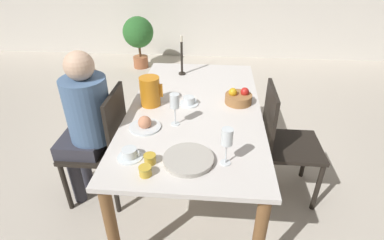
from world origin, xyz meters
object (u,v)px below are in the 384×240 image
object	(u,v)px
red_pitcher	(150,91)
fruit_bowl	(238,98)
wine_glass_juice	(227,139)
person_seated	(85,118)
serving_tray	(188,159)
teacup_across	(189,101)
chair_person_side	(103,144)
potted_plant	(138,35)
chair_opposite	(283,141)
teacup_near_person	(130,154)
jam_jar_red	(150,158)
candlestick_tall	(182,60)
jam_jar_amber	(145,171)
bread_plate	(145,124)
wine_glass_water	(175,102)

from	to	relation	value
red_pitcher	fruit_bowl	bearing A→B (deg)	7.09
wine_glass_juice	fruit_bowl	world-z (taller)	wine_glass_juice
person_seated	serving_tray	bearing A→B (deg)	-119.49
wine_glass_juice	teacup_across	xyz separation A→B (m)	(-0.26, 0.66, -0.14)
chair_person_side	teacup_across	size ratio (longest dim) A/B	6.32
teacup_across	potted_plant	size ratio (longest dim) A/B	0.18
chair_opposite	teacup_near_person	bearing A→B (deg)	-59.52
fruit_bowl	potted_plant	bearing A→B (deg)	118.93
jam_jar_red	red_pitcher	bearing A→B (deg)	101.03
person_seated	serving_tray	size ratio (longest dim) A/B	4.24
jam_jar_red	fruit_bowl	size ratio (longest dim) A/B	0.35
person_seated	serving_tray	xyz separation A→B (m)	(0.76, -0.43, 0.03)
chair_opposite	candlestick_tall	xyz separation A→B (m)	(-0.82, 0.64, 0.37)
wine_glass_juice	serving_tray	distance (m)	0.25
wine_glass_juice	jam_jar_amber	bearing A→B (deg)	-162.47
wine_glass_juice	potted_plant	xyz separation A→B (m)	(-1.26, 3.18, -0.37)
serving_tray	bread_plate	distance (m)	0.45
potted_plant	teacup_across	bearing A→B (deg)	-68.33
person_seated	wine_glass_water	size ratio (longest dim) A/B	5.39
jam_jar_red	potted_plant	bearing A→B (deg)	104.87
wine_glass_juice	fruit_bowl	bearing A→B (deg)	81.70
candlestick_tall	bread_plate	bearing A→B (deg)	-98.77
serving_tray	fruit_bowl	bearing A→B (deg)	66.88
wine_glass_juice	bread_plate	distance (m)	0.62
chair_person_side	chair_opposite	world-z (taller)	same
teacup_across	jam_jar_red	world-z (taller)	teacup_across
teacup_across	jam_jar_red	bearing A→B (deg)	-102.14
chair_person_side	serving_tray	world-z (taller)	chair_person_side
jam_jar_amber	potted_plant	world-z (taller)	potted_plant
person_seated	fruit_bowl	world-z (taller)	person_seated
serving_tray	bread_plate	bearing A→B (deg)	134.15
candlestick_tall	person_seated	bearing A→B (deg)	-126.26
fruit_bowl	candlestick_tall	size ratio (longest dim) A/B	0.57
wine_glass_juice	fruit_bowl	distance (m)	0.73
chair_person_side	jam_jar_amber	bearing A→B (deg)	-140.94
wine_glass_water	teacup_near_person	xyz separation A→B (m)	(-0.21, -0.37, -0.14)
chair_opposite	candlestick_tall	size ratio (longest dim) A/B	2.60
potted_plant	wine_glass_water	bearing A→B (deg)	-71.52
wine_glass_water	bread_plate	world-z (taller)	wine_glass_water
chair_opposite	potted_plant	bearing A→B (deg)	-146.66
chair_person_side	fruit_bowl	bearing A→B (deg)	-74.23
red_pitcher	wine_glass_juice	xyz separation A→B (m)	(0.54, -0.63, 0.05)
wine_glass_water	teacup_across	world-z (taller)	wine_glass_water
fruit_bowl	person_seated	bearing A→B (deg)	-164.83
person_seated	teacup_near_person	distance (m)	0.60
teacup_across	serving_tray	xyz separation A→B (m)	(0.06, -0.67, -0.01)
chair_person_side	jam_jar_amber	world-z (taller)	chair_person_side
wine_glass_juice	jam_jar_amber	world-z (taller)	wine_glass_juice
jam_jar_red	potted_plant	size ratio (longest dim) A/B	0.09
jam_jar_amber	wine_glass_water	bearing A→B (deg)	79.98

